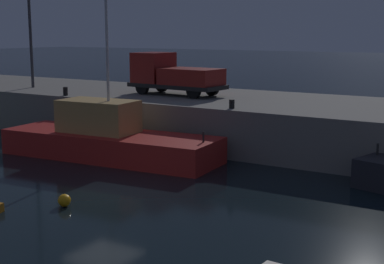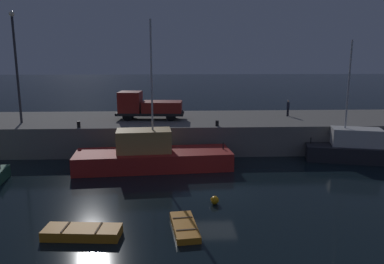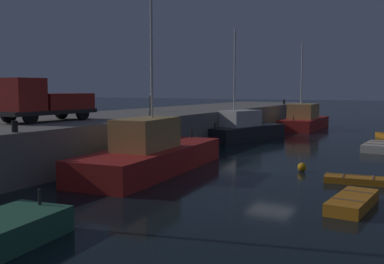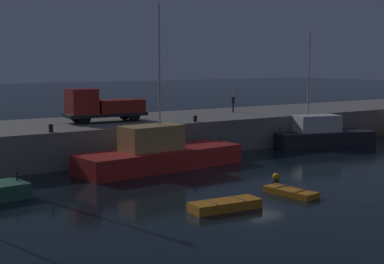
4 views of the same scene
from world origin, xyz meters
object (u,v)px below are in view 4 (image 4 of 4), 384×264
object	(u,v)px
fishing_trawler_red	(158,154)
fishing_boat_white	(321,135)
dinghy_orange_near	(291,192)
bollard_east	(195,119)
mooring_buoy_near	(276,177)
rowboat_white_mid	(225,205)
utility_truck	(101,106)
dockworker	(233,102)
bollard_west	(51,128)

from	to	relation	value
fishing_trawler_red	fishing_boat_white	size ratio (longest dim) A/B	1.24
fishing_trawler_red	dinghy_orange_near	bearing A→B (deg)	-78.10
fishing_boat_white	bollard_east	world-z (taller)	fishing_boat_white
fishing_trawler_red	mooring_buoy_near	world-z (taller)	fishing_trawler_red
dinghy_orange_near	bollard_east	bearing A→B (deg)	77.26
bollard_east	fishing_boat_white	bearing A→B (deg)	-10.78
rowboat_white_mid	utility_truck	bearing A→B (deg)	84.36
mooring_buoy_near	dockworker	world-z (taller)	dockworker
dockworker	bollard_west	distance (m)	19.56
dinghy_orange_near	dockworker	size ratio (longest dim) A/B	2.01
fishing_trawler_red	rowboat_white_mid	distance (m)	11.10
utility_truck	fishing_trawler_red	bearing A→B (deg)	-83.57
rowboat_white_mid	bollard_west	bearing A→B (deg)	104.04
bollard_east	dinghy_orange_near	bearing A→B (deg)	-102.74
mooring_buoy_near	dinghy_orange_near	bearing A→B (deg)	-119.94
mooring_buoy_near	utility_truck	bearing A→B (deg)	108.42
bollard_west	bollard_east	distance (m)	11.38
fishing_trawler_red	dockworker	bearing A→B (deg)	33.53
rowboat_white_mid	mooring_buoy_near	world-z (taller)	rowboat_white_mid
rowboat_white_mid	utility_truck	xyz separation A→B (m)	(1.77, 17.94, 3.53)
bollard_west	bollard_east	world-z (taller)	bollard_west
dinghy_orange_near	utility_truck	size ratio (longest dim) A/B	0.50
fishing_boat_white	dinghy_orange_near	distance (m)	18.56
utility_truck	bollard_west	distance (m)	6.62
dinghy_orange_near	bollard_west	xyz separation A→B (m)	(-8.27, 13.61, 2.63)
fishing_trawler_red	rowboat_white_mid	size ratio (longest dim) A/B	3.24
bollard_west	bollard_east	bearing A→B (deg)	0.79
rowboat_white_mid	fishing_trawler_red	bearing A→B (deg)	76.53
fishing_trawler_red	dockworker	distance (m)	15.50
fishing_trawler_red	bollard_west	bearing A→B (deg)	151.41
dinghy_orange_near	mooring_buoy_near	size ratio (longest dim) A/B	6.58
fishing_boat_white	dinghy_orange_near	world-z (taller)	fishing_boat_white
dinghy_orange_near	rowboat_white_mid	bearing A→B (deg)	-174.13
dinghy_orange_near	rowboat_white_mid	xyz separation A→B (m)	(-4.74, -0.49, 0.07)
bollard_west	dockworker	bearing A→B (deg)	15.21
dockworker	bollard_west	world-z (taller)	dockworker
dinghy_orange_near	dockworker	bearing A→B (deg)	60.51
fishing_trawler_red	bollard_west	distance (m)	7.18
fishing_boat_white	dinghy_orange_near	bearing A→B (deg)	-141.28
rowboat_white_mid	bollard_east	distance (m)	16.47
fishing_boat_white	utility_truck	bearing A→B (deg)	161.46
fishing_trawler_red	rowboat_white_mid	xyz separation A→B (m)	(-2.58, -10.77, -0.75)
fishing_boat_white	rowboat_white_mid	size ratio (longest dim) A/B	2.62
bollard_east	rowboat_white_mid	bearing A→B (deg)	-118.87
bollard_west	fishing_trawler_red	bearing A→B (deg)	-28.59
fishing_trawler_red	mooring_buoy_near	bearing A→B (deg)	-61.02
fishing_trawler_red	fishing_boat_white	xyz separation A→B (m)	(16.64, 1.32, -0.02)
fishing_boat_white	dinghy_orange_near	size ratio (longest dim) A/B	3.03
utility_truck	bollard_west	bearing A→B (deg)	-144.02
mooring_buoy_near	utility_truck	world-z (taller)	utility_truck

